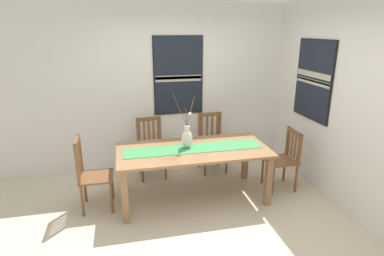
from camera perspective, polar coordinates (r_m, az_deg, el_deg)
ground_plane at (r=4.12m, az=2.59°, el=-16.29°), size 6.40×6.40×0.03m
wall_back at (r=5.32m, az=-2.51°, el=7.50°), size 6.40×0.12×2.70m
wall_side at (r=4.41m, az=26.91°, el=3.50°), size 0.12×6.40×2.70m
dining_table at (r=4.28m, az=0.18°, el=-4.91°), size 2.03×0.97×0.73m
table_runner at (r=4.25m, az=0.18°, el=-3.71°), size 1.86×0.36×0.01m
centerpiece_vase at (r=4.22m, az=-0.91°, el=-1.75°), size 0.30×0.21×0.75m
chair_0 at (r=4.30m, az=-17.88°, el=-7.77°), size 0.42×0.42×0.97m
chair_1 at (r=5.23m, az=3.57°, el=-2.47°), size 0.43×0.43×0.95m
chair_2 at (r=4.81m, az=16.28°, el=-5.24°), size 0.43×0.43×0.89m
chair_3 at (r=5.07m, az=-7.47°, el=-3.27°), size 0.45×0.45×0.93m
painting_on_back_wall at (r=5.22m, az=-2.50°, el=9.40°), size 0.82×0.05×1.27m
painting_on_side_wall at (r=4.93m, az=21.16°, el=8.08°), size 0.05×0.87×1.15m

